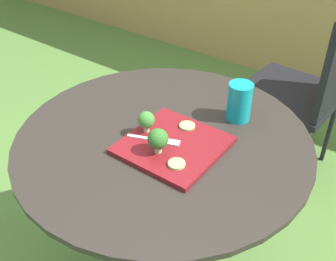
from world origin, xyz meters
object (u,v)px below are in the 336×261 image
object	(u,v)px
drinking_glass	(239,104)
patio_chair	(312,83)
fork	(159,140)
salad_plate	(173,145)

from	to	relation	value
drinking_glass	patio_chair	bearing A→B (deg)	89.43
drinking_glass	fork	xyz separation A→B (m)	(-0.12, -0.25, -0.04)
patio_chair	fork	distance (m)	1.03
patio_chair	drinking_glass	world-z (taller)	patio_chair
drinking_glass	salad_plate	bearing A→B (deg)	-107.98
salad_plate	patio_chair	bearing A→B (deg)	85.07
drinking_glass	fork	bearing A→B (deg)	-114.53
salad_plate	drinking_glass	size ratio (longest dim) A/B	2.20
patio_chair	fork	bearing A→B (deg)	-97.07
salad_plate	fork	size ratio (longest dim) A/B	1.77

